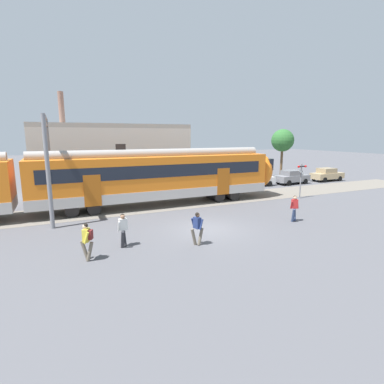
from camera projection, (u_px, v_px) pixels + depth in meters
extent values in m
plane|color=#515156|center=(207.00, 229.00, 17.29)|extent=(160.00, 160.00, 0.00)
cube|color=#B2ADA8|center=(158.00, 192.00, 23.13)|extent=(18.00, 3.06, 0.70)
cube|color=orange|center=(157.00, 172.00, 22.84)|extent=(18.00, 3.00, 2.40)
cube|color=black|center=(164.00, 171.00, 21.45)|extent=(16.56, 0.03, 0.90)
cube|color=#AC5413|center=(223.00, 181.00, 23.64)|extent=(1.10, 0.04, 2.10)
cube|color=#AC5413|center=(93.00, 191.00, 19.64)|extent=(1.10, 0.04, 2.10)
cylinder|color=gray|center=(157.00, 154.00, 22.59)|extent=(17.64, 0.70, 0.70)
cube|color=black|center=(121.00, 147.00, 21.39)|extent=(0.70, 0.12, 0.40)
cylinder|color=black|center=(228.00, 193.00, 25.78)|extent=(0.90, 2.40, 0.90)
cylinder|color=black|center=(213.00, 194.00, 25.21)|extent=(0.90, 2.40, 0.90)
cylinder|color=black|center=(92.00, 205.00, 21.27)|extent=(0.90, 2.40, 0.90)
cylinder|color=black|center=(71.00, 207.00, 20.70)|extent=(0.90, 2.40, 0.90)
ellipsoid|color=orange|center=(260.00, 170.00, 26.77)|extent=(1.80, 2.85, 2.95)
cube|color=black|center=(263.00, 164.00, 26.80)|extent=(0.40, 2.40, 1.00)
cylinder|color=#6B6051|center=(85.00, 250.00, 12.98)|extent=(0.38, 0.28, 0.87)
cylinder|color=#6B6051|center=(90.00, 252.00, 12.80)|extent=(0.38, 0.28, 0.87)
cube|color=gold|center=(86.00, 235.00, 12.76)|extent=(0.37, 0.43, 0.56)
cylinder|color=gold|center=(86.00, 238.00, 12.55)|extent=(0.26, 0.18, 0.52)
cylinder|color=gold|center=(86.00, 235.00, 12.98)|extent=(0.26, 0.18, 0.52)
sphere|color=beige|center=(85.00, 226.00, 12.69)|extent=(0.22, 0.22, 0.22)
sphere|color=black|center=(86.00, 226.00, 12.68)|extent=(0.20, 0.20, 0.20)
cube|color=maroon|center=(90.00, 235.00, 12.76)|extent=(0.26, 0.32, 0.40)
cylinder|color=#28282D|center=(123.00, 240.00, 14.29)|extent=(0.19, 0.37, 0.87)
cylinder|color=#28282D|center=(124.00, 237.00, 14.61)|extent=(0.19, 0.37, 0.87)
cube|color=silver|center=(123.00, 224.00, 14.32)|extent=(0.38, 0.28, 0.56)
cylinder|color=silver|center=(127.00, 224.00, 14.51)|extent=(0.12, 0.25, 0.52)
cylinder|color=silver|center=(119.00, 226.00, 14.15)|extent=(0.12, 0.25, 0.52)
sphere|color=#9E7051|center=(123.00, 217.00, 14.23)|extent=(0.22, 0.22, 0.22)
sphere|color=black|center=(122.00, 216.00, 14.24)|extent=(0.20, 0.20, 0.20)
cube|color=maroon|center=(122.00, 223.00, 14.47)|extent=(0.30, 0.19, 0.40)
cylinder|color=#6B6051|center=(200.00, 236.00, 14.72)|extent=(0.38, 0.23, 0.87)
cylinder|color=#6B6051|center=(194.00, 237.00, 14.69)|extent=(0.38, 0.23, 0.87)
cube|color=navy|center=(197.00, 223.00, 14.58)|extent=(0.32, 0.41, 0.56)
cylinder|color=navy|center=(193.00, 223.00, 14.70)|extent=(0.26, 0.15, 0.52)
cylinder|color=navy|center=(201.00, 224.00, 14.47)|extent=(0.26, 0.15, 0.52)
sphere|color=brown|center=(197.00, 215.00, 14.52)|extent=(0.22, 0.22, 0.22)
sphere|color=black|center=(197.00, 214.00, 14.50)|extent=(0.20, 0.20, 0.20)
cylinder|color=navy|center=(293.00, 215.00, 18.61)|extent=(0.28, 0.38, 0.87)
cylinder|color=navy|center=(295.00, 214.00, 18.88)|extent=(0.28, 0.38, 0.87)
cube|color=red|center=(295.00, 204.00, 18.61)|extent=(0.43, 0.37, 0.56)
cylinder|color=red|center=(298.00, 204.00, 18.70)|extent=(0.18, 0.26, 0.52)
cylinder|color=red|center=(291.00, 205.00, 18.54)|extent=(0.18, 0.26, 0.52)
sphere|color=tan|center=(295.00, 198.00, 18.52)|extent=(0.22, 0.22, 0.22)
sphere|color=black|center=(295.00, 197.00, 18.54)|extent=(0.20, 0.20, 0.20)
cube|color=silver|center=(255.00, 180.00, 31.86)|extent=(4.02, 1.69, 0.68)
cube|color=silver|center=(255.00, 174.00, 31.68)|extent=(1.92, 1.46, 0.56)
cube|color=black|center=(262.00, 174.00, 32.06)|extent=(0.14, 1.37, 0.48)
cylinder|color=black|center=(261.00, 182.00, 33.11)|extent=(0.60, 0.21, 0.60)
cylinder|color=black|center=(269.00, 184.00, 31.71)|extent=(0.60, 0.21, 0.60)
cylinder|color=black|center=(241.00, 183.00, 32.13)|extent=(0.60, 0.21, 0.60)
cylinder|color=black|center=(250.00, 185.00, 30.73)|extent=(0.60, 0.21, 0.60)
cube|color=gray|center=(292.00, 178.00, 33.35)|extent=(4.09, 1.87, 0.68)
cube|color=slate|center=(291.00, 173.00, 33.16)|extent=(1.98, 1.55, 0.56)
cube|color=black|center=(297.00, 173.00, 33.60)|extent=(0.20, 1.37, 0.48)
cylinder|color=black|center=(294.00, 180.00, 34.65)|extent=(0.61, 0.24, 0.60)
cylinder|color=black|center=(305.00, 181.00, 33.30)|extent=(0.61, 0.24, 0.60)
cylinder|color=black|center=(278.00, 181.00, 33.52)|extent=(0.61, 0.24, 0.60)
cylinder|color=black|center=(289.00, 183.00, 32.17)|extent=(0.61, 0.24, 0.60)
cube|color=tan|center=(327.00, 176.00, 35.52)|extent=(4.03, 1.71, 0.68)
cube|color=#9D8662|center=(327.00, 170.00, 35.34)|extent=(1.92, 1.47, 0.56)
cube|color=black|center=(332.00, 170.00, 35.75)|extent=(0.14, 1.37, 0.48)
cylinder|color=black|center=(329.00, 177.00, 36.79)|extent=(0.60, 0.21, 0.60)
cylinder|color=black|center=(340.00, 179.00, 35.41)|extent=(0.60, 0.21, 0.60)
cylinder|color=black|center=(314.00, 178.00, 35.75)|extent=(0.60, 0.21, 0.60)
cylinder|color=black|center=(325.00, 180.00, 34.37)|extent=(0.60, 0.21, 0.60)
cylinder|color=gray|center=(48.00, 173.00, 16.85)|extent=(0.24, 0.24, 6.50)
cylinder|color=gray|center=(50.00, 163.00, 22.58)|extent=(0.24, 0.24, 6.50)
cube|color=gray|center=(45.00, 118.00, 19.12)|extent=(0.20, 6.40, 0.16)
cube|color=gray|center=(45.00, 124.00, 19.19)|extent=(0.20, 6.40, 0.16)
cylinder|color=black|center=(46.00, 133.00, 19.31)|extent=(0.03, 0.03, 1.00)
cylinder|color=gray|center=(301.00, 181.00, 25.52)|extent=(0.11, 0.11, 3.00)
cube|color=black|center=(302.00, 166.00, 25.29)|extent=(0.80, 0.10, 0.10)
sphere|color=red|center=(299.00, 167.00, 25.08)|extent=(0.20, 0.20, 0.20)
sphere|color=red|center=(306.00, 166.00, 25.39)|extent=(0.20, 0.20, 0.20)
cube|color=white|center=(301.00, 172.00, 25.36)|extent=(0.72, 0.03, 0.48)
cube|color=beige|center=(113.00, 159.00, 29.60)|extent=(14.57, 5.00, 6.00)
cube|color=#A7A39B|center=(112.00, 126.00, 29.00)|extent=(14.57, 5.00, 0.40)
cylinder|color=#8C6656|center=(62.00, 110.00, 26.97)|extent=(0.50, 0.50, 3.20)
cylinder|color=brown|center=(281.00, 162.00, 40.24)|extent=(0.32, 0.32, 3.65)
sphere|color=#2D662D|center=(283.00, 140.00, 39.70)|extent=(2.96, 2.96, 2.96)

